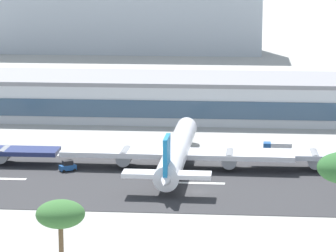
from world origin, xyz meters
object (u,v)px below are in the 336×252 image
object	(u,v)px
terminal_building	(183,97)
airliner_blue_tail_gate_1	(177,153)
service_box_truck_1	(278,149)
palm_tree_0	(60,216)
service_baggage_tug_0	(68,166)

from	to	relation	value
terminal_building	airliner_blue_tail_gate_1	size ratio (longest dim) A/B	3.40
service_box_truck_1	palm_tree_0	distance (m)	86.52
airliner_blue_tail_gate_1	service_baggage_tug_0	world-z (taller)	airliner_blue_tail_gate_1
palm_tree_0	airliner_blue_tail_gate_1	bearing A→B (deg)	82.70
terminal_building	airliner_blue_tail_gate_1	distance (m)	54.86
terminal_building	palm_tree_0	bearing A→B (deg)	-92.97
airliner_blue_tail_gate_1	service_box_truck_1	size ratio (longest dim) A/B	8.47
terminal_building	service_baggage_tug_0	xyz separation A→B (m)	(-18.75, -57.72, -4.22)
terminal_building	palm_tree_0	world-z (taller)	palm_tree_0
airliner_blue_tail_gate_1	service_box_truck_1	world-z (taller)	airliner_blue_tail_gate_1
terminal_building	service_box_truck_1	world-z (taller)	terminal_building
service_baggage_tug_0	service_box_truck_1	xyz separation A→B (m)	(41.38, 15.00, 0.74)
service_baggage_tug_0	palm_tree_0	distance (m)	67.88
service_baggage_tug_0	palm_tree_0	size ratio (longest dim) A/B	0.26
service_baggage_tug_0	service_box_truck_1	bearing A→B (deg)	167.08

